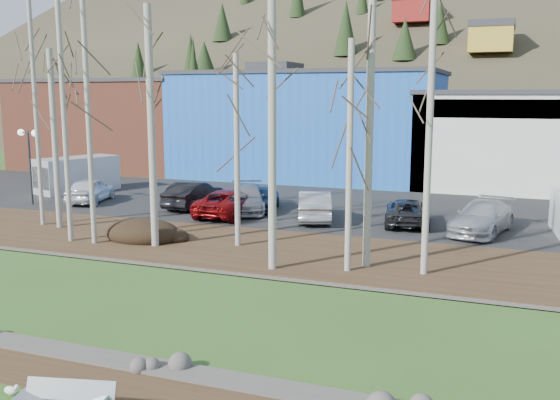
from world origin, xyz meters
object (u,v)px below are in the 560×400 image
at_px(car_7, 482,217).
at_px(van_grey, 74,175).
at_px(street_lamp, 29,146).
at_px(car_0, 90,190).
at_px(car_5, 314,206).
at_px(seagull, 11,390).
at_px(car_6, 408,212).
at_px(car_3, 246,198).
at_px(car_2, 229,203).
at_px(car_4, 263,199).
at_px(car_1, 194,194).

xyz_separation_m(car_7, van_grey, (-25.89, 3.50, 0.41)).
distance_m(car_7, van_grey, 26.12).
bearing_deg(street_lamp, car_0, 46.31).
xyz_separation_m(car_5, van_grey, (-17.71, 3.40, 0.38)).
distance_m(seagull, car_0, 24.70).
bearing_deg(car_5, car_6, 168.90).
distance_m(car_3, car_7, 12.46).
xyz_separation_m(car_0, car_7, (22.34, -0.51, -0.00)).
bearing_deg(car_2, street_lamp, 4.74).
distance_m(car_4, car_6, 8.22).
bearing_deg(car_2, car_5, -174.16).
bearing_deg(car_4, car_5, -39.41).
distance_m(car_6, van_grey, 22.52).
bearing_deg(seagull, car_4, 74.14).
distance_m(car_2, car_3, 1.48).
relative_size(car_3, car_4, 1.31).
bearing_deg(car_7, street_lamp, -164.02).
distance_m(seagull, car_1, 22.28).
bearing_deg(car_6, car_1, -10.89).
bearing_deg(car_2, car_0, -4.96).
xyz_separation_m(car_5, car_7, (8.18, -0.10, -0.03)).
bearing_deg(car_3, seagull, -102.82).
xyz_separation_m(car_4, car_6, (8.15, -1.03, -0.01)).
xyz_separation_m(car_0, car_6, (18.79, 0.22, -0.10)).
bearing_deg(car_3, car_0, 160.48).
relative_size(car_2, car_4, 1.32).
relative_size(car_2, car_3, 1.01).
distance_m(street_lamp, car_2, 12.64).
distance_m(street_lamp, car_7, 25.24).
bearing_deg(van_grey, car_6, 13.28).
distance_m(car_1, car_7, 15.73).
bearing_deg(seagull, car_3, 76.29).
height_order(street_lamp, car_4, street_lamp).
bearing_deg(car_6, car_4, -16.45).
xyz_separation_m(seagull, van_grey, (-17.22, 23.55, 1.12)).
distance_m(seagull, car_4, 22.03).
bearing_deg(car_6, car_5, -1.53).
xyz_separation_m(seagull, car_6, (5.12, 20.78, 0.62)).
xyz_separation_m(car_1, car_5, (7.51, -0.98, 0.00)).
relative_size(street_lamp, car_0, 1.02).
relative_size(car_4, car_6, 0.83).
relative_size(car_0, car_4, 1.13).
bearing_deg(car_3, van_grey, 146.98).
distance_m(car_4, car_5, 3.89).
relative_size(seagull, car_6, 0.08).
distance_m(car_4, van_grey, 14.30).
bearing_deg(car_0, car_3, 169.02).
bearing_deg(street_lamp, car_5, 17.03).
relative_size(car_0, car_5, 0.93).
distance_m(car_2, car_4, 2.36).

